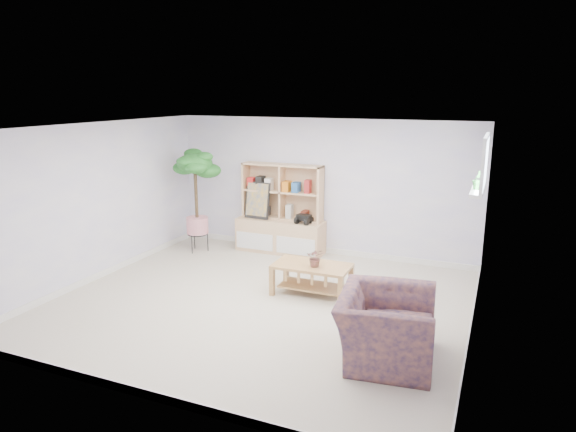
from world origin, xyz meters
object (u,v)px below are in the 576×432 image
at_px(coffee_table, 312,279).
at_px(armchair, 386,322).
at_px(storage_unit, 280,209).
at_px(floor_tree, 196,201).

height_order(coffee_table, armchair, armchair).
distance_m(storage_unit, coffee_table, 2.16).
height_order(floor_tree, armchair, floor_tree).
distance_m(coffee_table, floor_tree, 2.94).
relative_size(storage_unit, coffee_table, 1.47).
xyz_separation_m(storage_unit, coffee_table, (1.23, -1.68, -0.57)).
xyz_separation_m(coffee_table, floor_tree, (-2.63, 1.12, 0.71)).
height_order(storage_unit, armchair, storage_unit).
xyz_separation_m(floor_tree, armchair, (4.00, -2.54, -0.51)).
relative_size(storage_unit, floor_tree, 0.86).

